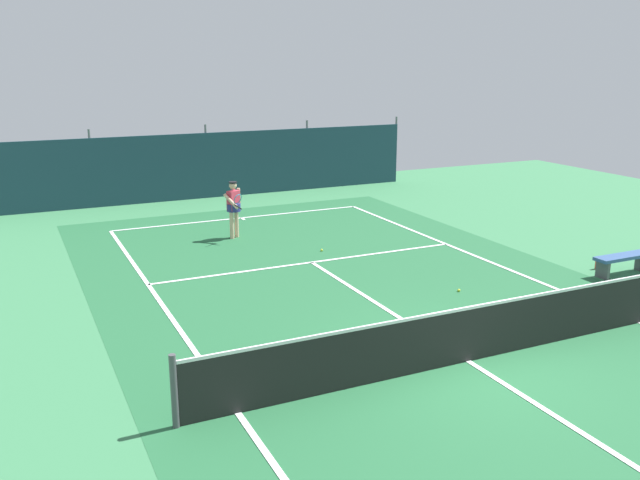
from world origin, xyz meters
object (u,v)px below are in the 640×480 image
object	(u,v)px
tennis_player	(234,205)
tennis_ball_midcourt	(459,290)
tennis_net	(469,333)
courtside_bench	(623,260)
water_bottle	(597,264)
tennis_ball_near_player	(322,250)
parked_car	(239,163)

from	to	relation	value
tennis_player	tennis_ball_midcourt	bearing A→B (deg)	85.03
tennis_net	tennis_player	xyz separation A→B (m)	(-0.98, 9.59, 0.45)
courtside_bench	water_bottle	bearing A→B (deg)	109.23
water_bottle	tennis_ball_midcourt	bearing A→B (deg)	179.16
tennis_ball_near_player	parked_car	size ratio (longest dim) A/B	0.02
parked_car	water_bottle	size ratio (longest dim) A/B	17.68
tennis_ball_midcourt	water_bottle	xyz separation A→B (m)	(4.08, -0.06, 0.09)
tennis_ball_midcourt	parked_car	size ratio (longest dim) A/B	0.02
tennis_player	parked_car	distance (m)	9.03
courtside_bench	water_bottle	distance (m)	0.67
parked_car	water_bottle	world-z (taller)	parked_car
tennis_player	courtside_bench	world-z (taller)	tennis_player
tennis_net	parked_car	distance (m)	18.22
water_bottle	tennis_ball_near_player	bearing A→B (deg)	141.53
courtside_bench	water_bottle	world-z (taller)	courtside_bench
tennis_player	tennis_net	bearing A→B (deg)	66.33
water_bottle	tennis_net	bearing A→B (deg)	-154.31
tennis_player	courtside_bench	size ratio (longest dim) A/B	1.03
tennis_player	parked_car	xyz separation A→B (m)	(3.04, 8.51, -0.12)
courtside_bench	tennis_ball_midcourt	bearing A→B (deg)	171.39
parked_car	tennis_ball_midcourt	bearing A→B (deg)	88.50
tennis_ball_near_player	parked_car	world-z (taller)	parked_car
courtside_bench	water_bottle	xyz separation A→B (m)	(-0.21, 0.59, -0.25)
tennis_net	tennis_player	bearing A→B (deg)	95.86
parked_car	courtside_bench	xyz separation A→B (m)	(4.26, -15.75, -0.46)
tennis_ball_midcourt	courtside_bench	size ratio (longest dim) A/B	0.04
tennis_net	water_bottle	size ratio (longest dim) A/B	42.17
tennis_player	tennis_ball_near_player	world-z (taller)	tennis_player
tennis_net	tennis_player	world-z (taller)	tennis_player
tennis_net	tennis_ball_near_player	size ratio (longest dim) A/B	153.33
tennis_net	courtside_bench	distance (m)	6.73
tennis_ball_near_player	tennis_ball_midcourt	xyz separation A→B (m)	(1.35, -4.25, 0.00)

